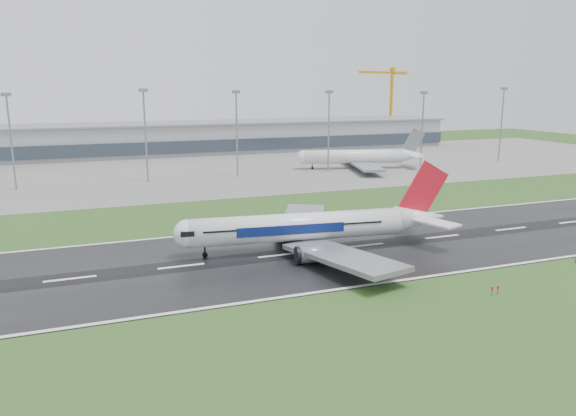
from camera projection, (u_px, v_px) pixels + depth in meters
name	position (u px, v px, depth m)	size (l,w,h in m)	color
ground	(442.00, 237.00, 126.15)	(520.00, 520.00, 0.00)	#26491A
runway	(442.00, 237.00, 126.14)	(400.00, 45.00, 0.10)	black
apron	(268.00, 165.00, 240.24)	(400.00, 130.00, 0.08)	slate
terminal	(232.00, 137.00, 293.39)	(240.00, 36.00, 15.00)	gray
main_airliner	(316.00, 209.00, 114.42)	(58.98, 56.17, 17.41)	white
parked_airliner	(359.00, 149.00, 229.62)	(55.41, 51.59, 16.24)	white
tower_crane	(391.00, 105.00, 340.64)	(45.77, 2.50, 45.11)	#C5870C
floodmast_0	(11.00, 144.00, 180.30)	(0.64, 0.64, 30.77)	gray
floodmast_1	(146.00, 138.00, 195.12)	(0.64, 0.64, 32.06)	gray
floodmast_2	(237.00, 136.00, 206.83)	(0.64, 0.64, 31.37)	gray
floodmast_3	(329.00, 133.00, 220.05)	(0.64, 0.64, 31.25)	gray
floodmast_4	(422.00, 131.00, 235.43)	(0.64, 0.64, 30.74)	gray
floodmast_5	(501.00, 126.00, 249.94)	(0.64, 0.64, 32.38)	gray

